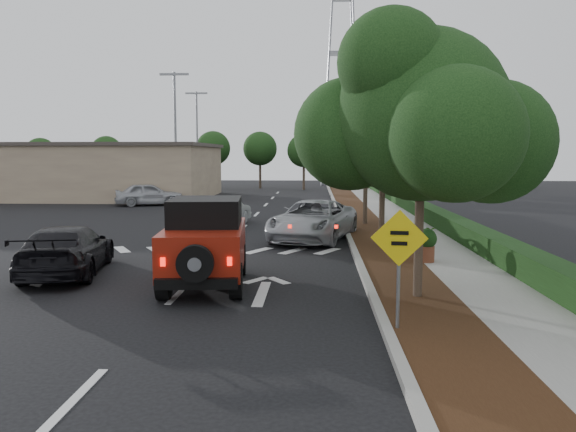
# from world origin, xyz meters

# --- Properties ---
(ground) EXTENTS (120.00, 120.00, 0.00)m
(ground) POSITION_xyz_m (0.00, 0.00, 0.00)
(ground) COLOR black
(ground) RESTS_ON ground
(curb) EXTENTS (0.20, 70.00, 0.15)m
(curb) POSITION_xyz_m (4.60, 12.00, 0.07)
(curb) COLOR #9E9B93
(curb) RESTS_ON ground
(planting_strip) EXTENTS (1.80, 70.00, 0.12)m
(planting_strip) POSITION_xyz_m (5.60, 12.00, 0.06)
(planting_strip) COLOR black
(planting_strip) RESTS_ON ground
(sidewalk) EXTENTS (2.00, 70.00, 0.12)m
(sidewalk) POSITION_xyz_m (7.50, 12.00, 0.06)
(sidewalk) COLOR gray
(sidewalk) RESTS_ON ground
(hedge) EXTENTS (0.80, 70.00, 0.80)m
(hedge) POSITION_xyz_m (8.90, 12.00, 0.40)
(hedge) COLOR black
(hedge) RESTS_ON ground
(commercial_building) EXTENTS (22.00, 12.00, 4.00)m
(commercial_building) POSITION_xyz_m (-16.00, 30.00, 2.00)
(commercial_building) COLOR gray
(commercial_building) RESTS_ON ground
(transmission_tower) EXTENTS (7.00, 4.00, 28.00)m
(transmission_tower) POSITION_xyz_m (6.00, 48.00, 0.00)
(transmission_tower) COLOR slate
(transmission_tower) RESTS_ON ground
(street_tree_near) EXTENTS (3.80, 3.80, 5.92)m
(street_tree_near) POSITION_xyz_m (5.60, -0.50, 0.00)
(street_tree_near) COLOR black
(street_tree_near) RESTS_ON ground
(street_tree_mid) EXTENTS (3.20, 3.20, 5.32)m
(street_tree_mid) POSITION_xyz_m (5.60, 6.50, 0.00)
(street_tree_mid) COLOR black
(street_tree_mid) RESTS_ON ground
(street_tree_far) EXTENTS (3.40, 3.40, 5.62)m
(street_tree_far) POSITION_xyz_m (5.60, 13.00, 0.00)
(street_tree_far) COLOR black
(street_tree_far) RESTS_ON ground
(light_pole_a) EXTENTS (2.00, 0.22, 9.00)m
(light_pole_a) POSITION_xyz_m (-6.50, 26.00, 0.00)
(light_pole_a) COLOR slate
(light_pole_a) RESTS_ON ground
(light_pole_b) EXTENTS (2.00, 0.22, 9.00)m
(light_pole_b) POSITION_xyz_m (-7.50, 38.00, 0.00)
(light_pole_b) COLOR slate
(light_pole_b) RESTS_ON ground
(red_jeep) EXTENTS (2.26, 4.43, 2.20)m
(red_jeep) POSITION_xyz_m (0.48, 0.94, 1.12)
(red_jeep) COLOR black
(red_jeep) RESTS_ON ground
(silver_suv_ahead) EXTENTS (3.94, 6.01, 1.54)m
(silver_suv_ahead) POSITION_xyz_m (3.20, 8.68, 0.77)
(silver_suv_ahead) COLOR #A0A2A8
(silver_suv_ahead) RESTS_ON ground
(black_suv_oncoming) EXTENTS (2.76, 5.01, 1.37)m
(black_suv_oncoming) POSITION_xyz_m (-3.62, 1.95, 0.69)
(black_suv_oncoming) COLOR black
(black_suv_oncoming) RESTS_ON ground
(silver_sedan_oncoming) EXTENTS (2.19, 4.13, 1.29)m
(silver_sedan_oncoming) POSITION_xyz_m (-1.00, 12.95, 0.65)
(silver_sedan_oncoming) COLOR #A8ACB0
(silver_sedan_oncoming) RESTS_ON ground
(parked_suv) EXTENTS (4.71, 3.14, 1.49)m
(parked_suv) POSITION_xyz_m (-7.61, 23.12, 0.75)
(parked_suv) COLOR #AEB0B6
(parked_suv) RESTS_ON ground
(speed_hump_sign) EXTENTS (1.04, 0.13, 2.21)m
(speed_hump_sign) POSITION_xyz_m (4.80, -2.93, 1.53)
(speed_hump_sign) COLOR slate
(speed_hump_sign) RESTS_ON ground
(terracotta_planter) EXTENTS (0.62, 0.62, 1.07)m
(terracotta_planter) POSITION_xyz_m (6.60, 3.64, 0.72)
(terracotta_planter) COLOR brown
(terracotta_planter) RESTS_ON ground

